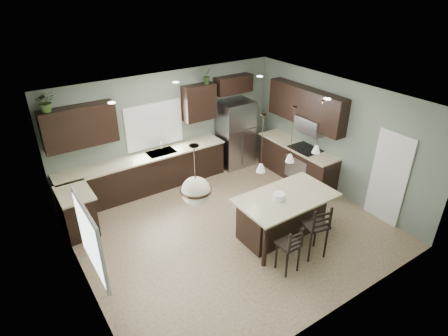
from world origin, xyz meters
TOP-DOWN VIEW (x-y plane):
  - ground at (0.00, 0.00)m, footprint 6.00×6.00m
  - pantry_door at (2.98, -1.55)m, footprint 0.04×0.82m
  - window_back at (-0.40, 2.73)m, footprint 1.35×0.02m
  - window_left at (-2.98, -0.80)m, footprint 0.02×1.10m
  - left_return_cabs at (-2.70, 1.70)m, footprint 0.60×0.90m
  - left_return_countertop at (-2.68, 1.70)m, footprint 0.66×0.96m
  - back_lower_cabs at (-0.85, 2.45)m, footprint 4.20×0.60m
  - back_countertop at (-0.85, 2.43)m, footprint 4.20×0.66m
  - sink_inset at (-0.40, 2.43)m, footprint 0.70×0.45m
  - faucet at (-0.40, 2.40)m, footprint 0.02×0.02m
  - back_upper_left at (-2.15, 2.58)m, footprint 1.55×0.34m
  - back_upper_right at (0.80, 2.58)m, footprint 0.85×0.34m
  - fridge_header at (1.85, 2.58)m, footprint 1.05×0.34m
  - right_lower_cabs at (2.70, 0.87)m, footprint 0.60×2.35m
  - right_countertop at (2.68, 0.87)m, footprint 0.66×2.35m
  - cooktop at (2.68, 0.60)m, footprint 0.58×0.75m
  - wall_oven_front at (2.40, 0.60)m, footprint 0.01×0.72m
  - right_upper_cabs at (2.83, 0.87)m, footprint 0.34×2.35m
  - microwave at (2.78, 0.60)m, footprint 0.40×0.75m
  - refrigerator at (1.80, 2.41)m, footprint 0.90×0.74m
  - kitchen_island at (0.80, -0.78)m, footprint 2.01×1.15m
  - serving_dish at (0.60, -0.79)m, footprint 0.24×0.24m
  - bar_stool_left at (0.14, -1.61)m, footprint 0.36×0.36m
  - bar_stool_center at (0.84, -1.56)m, footprint 0.51×0.51m
  - pendant_left at (0.10, -0.79)m, footprint 0.17×0.17m
  - pendant_center at (0.80, -0.78)m, footprint 0.17×0.17m
  - pendant_right at (1.50, -0.78)m, footprint 0.17×0.17m
  - chandelier at (-1.48, -1.22)m, footprint 0.48×0.48m
  - plant_back_left at (-2.70, 2.55)m, footprint 0.39×0.34m
  - plant_back_right at (1.03, 2.55)m, footprint 0.26×0.24m
  - room_shell at (0.00, 0.00)m, footprint 6.00×6.00m

SIDE VIEW (x-z plane):
  - ground at x=0.00m, z-range 0.00..0.00m
  - left_return_cabs at x=-2.70m, z-range 0.00..0.90m
  - back_lower_cabs at x=-0.85m, z-range 0.00..0.90m
  - right_lower_cabs at x=2.70m, z-range 0.00..0.90m
  - wall_oven_front at x=2.40m, z-range 0.15..0.75m
  - kitchen_island at x=0.80m, z-range 0.00..0.92m
  - bar_stool_left at x=0.14m, z-range 0.00..0.98m
  - bar_stool_center at x=0.84m, z-range 0.00..1.16m
  - left_return_countertop at x=-2.68m, z-range 0.90..0.94m
  - back_countertop at x=-0.85m, z-range 0.90..0.94m
  - right_countertop at x=2.68m, z-range 0.90..0.94m
  - refrigerator at x=1.80m, z-range 0.00..1.85m
  - sink_inset at x=-0.40m, z-range 0.93..0.94m
  - cooktop at x=2.68m, z-range 0.93..0.95m
  - serving_dish at x=0.60m, z-range 0.92..1.06m
  - pantry_door at x=2.98m, z-range 0.00..2.04m
  - faucet at x=-0.40m, z-range 0.94..1.22m
  - window_back at x=-0.40m, z-range 1.05..2.05m
  - window_left at x=-2.98m, z-range 1.05..2.05m
  - microwave at x=2.78m, z-range 1.35..1.75m
  - room_shell at x=0.00m, z-range -1.30..4.70m
  - back_upper_left at x=-2.15m, z-range 1.50..2.40m
  - back_upper_right at x=0.80m, z-range 1.50..2.40m
  - right_upper_cabs at x=2.83m, z-range 1.50..2.40m
  - fridge_header at x=1.85m, z-range 2.02..2.48m
  - pendant_left at x=0.10m, z-range 1.70..2.80m
  - pendant_center at x=0.80m, z-range 1.70..2.80m
  - pendant_right at x=1.50m, z-range 1.70..2.80m
  - chandelier at x=-1.48m, z-range 1.83..2.80m
  - plant_back_right at x=1.03m, z-range 2.40..2.80m
  - plant_back_left at x=-2.70m, z-range 2.40..2.82m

